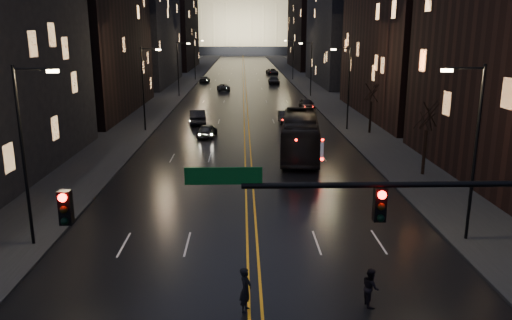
{
  "coord_description": "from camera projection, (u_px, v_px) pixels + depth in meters",
  "views": [
    {
      "loc": [
        -0.45,
        -13.54,
        10.42
      ],
      "look_at": [
        0.24,
        11.53,
        4.01
      ],
      "focal_mm": 35.0,
      "sensor_mm": 36.0,
      "label": 1
    }
  ],
  "objects": [
    {
      "name": "road",
      "position": [
        244.0,
        70.0,
        141.6
      ],
      "size": [
        20.0,
        320.0,
        0.02
      ],
      "primitive_type": "cube",
      "color": "black",
      "rests_on": "ground"
    },
    {
      "name": "sidewalk_left",
      "position": [
        194.0,
        70.0,
        141.21
      ],
      "size": [
        8.0,
        320.0,
        0.16
      ],
      "primitive_type": "cube",
      "color": "black",
      "rests_on": "ground"
    },
    {
      "name": "sidewalk_right",
      "position": [
        293.0,
        70.0,
        141.95
      ],
      "size": [
        8.0,
        320.0,
        0.16
      ],
      "primitive_type": "cube",
      "color": "black",
      "rests_on": "ground"
    },
    {
      "name": "center_line",
      "position": [
        244.0,
        70.0,
        141.59
      ],
      "size": [
        0.62,
        320.0,
        0.01
      ],
      "primitive_type": "cube",
      "color": "orange",
      "rests_on": "road"
    },
    {
      "name": "building_left_mid",
      "position": [
        82.0,
        4.0,
        63.97
      ],
      "size": [
        12.0,
        30.0,
        28.0
      ],
      "primitive_type": "cube",
      "color": "black",
      "rests_on": "ground"
    },
    {
      "name": "building_left_far",
      "position": [
        141.0,
        35.0,
        101.76
      ],
      "size": [
        12.0,
        34.0,
        20.0
      ],
      "primitive_type": "cube",
      "color": "black",
      "rests_on": "ground"
    },
    {
      "name": "building_left_dist",
      "position": [
        173.0,
        27.0,
        147.75
      ],
      "size": [
        12.0,
        40.0,
        24.0
      ],
      "primitive_type": "cube",
      "color": "black",
      "rests_on": "ground"
    },
    {
      "name": "building_right_mid",
      "position": [
        346.0,
        20.0,
        102.14
      ],
      "size": [
        12.0,
        34.0,
        26.0
      ],
      "primitive_type": "cube",
      "color": "black",
      "rests_on": "ground"
    },
    {
      "name": "building_right_dist",
      "position": [
        313.0,
        31.0,
        149.12
      ],
      "size": [
        12.0,
        40.0,
        22.0
      ],
      "primitive_type": "cube",
      "color": "black",
      "rests_on": "ground"
    },
    {
      "name": "capitol",
      "position": [
        243.0,
        19.0,
        253.56
      ],
      "size": [
        90.0,
        50.0,
        58.5
      ],
      "color": "black",
      "rests_on": "ground"
    },
    {
      "name": "traffic_signal",
      "position": [
        460.0,
        220.0,
        14.59
      ],
      "size": [
        17.29,
        0.45,
        7.0
      ],
      "color": "black",
      "rests_on": "ground"
    },
    {
      "name": "streetlamp_right_near",
      "position": [
        472.0,
        145.0,
        24.42
      ],
      "size": [
        2.13,
        0.25,
        9.0
      ],
      "color": "black",
      "rests_on": "ground"
    },
    {
      "name": "streetlamp_left_near",
      "position": [
        26.0,
        148.0,
        23.84
      ],
      "size": [
        2.13,
        0.25,
        9.0
      ],
      "color": "black",
      "rests_on": "ground"
    },
    {
      "name": "streetlamp_right_mid",
      "position": [
        347.0,
        84.0,
        53.47
      ],
      "size": [
        2.13,
        0.25,
        9.0
      ],
      "color": "black",
      "rests_on": "ground"
    },
    {
      "name": "streetlamp_left_mid",
      "position": [
        145.0,
        85.0,
        52.89
      ],
      "size": [
        2.13,
        0.25,
        9.0
      ],
      "color": "black",
      "rests_on": "ground"
    },
    {
      "name": "streetlamp_right_far",
      "position": [
        310.0,
        66.0,
        82.52
      ],
      "size": [
        2.13,
        0.25,
        9.0
      ],
      "color": "black",
      "rests_on": "ground"
    },
    {
      "name": "streetlamp_left_far",
      "position": [
        179.0,
        66.0,
        81.94
      ],
      "size": [
        2.13,
        0.25,
        9.0
      ],
      "color": "black",
      "rests_on": "ground"
    },
    {
      "name": "streetlamp_right_dist",
      "position": [
        292.0,
        57.0,
        111.57
      ],
      "size": [
        2.13,
        0.25,
        9.0
      ],
      "color": "black",
      "rests_on": "ground"
    },
    {
      "name": "streetlamp_left_dist",
      "position": [
        196.0,
        57.0,
        111.0
      ],
      "size": [
        2.13,
        0.25,
        9.0
      ],
      "color": "black",
      "rests_on": "ground"
    },
    {
      "name": "tree_right_mid",
      "position": [
        427.0,
        116.0,
        36.23
      ],
      "size": [
        2.4,
        2.4,
        6.65
      ],
      "color": "black",
      "rests_on": "ground"
    },
    {
      "name": "tree_right_far",
      "position": [
        372.0,
        91.0,
        51.73
      ],
      "size": [
        2.4,
        2.4,
        6.65
      ],
      "color": "black",
      "rests_on": "ground"
    },
    {
      "name": "bus",
      "position": [
        300.0,
        135.0,
        43.49
      ],
      "size": [
        4.38,
        13.02,
        3.56
      ],
      "primitive_type": "imported",
      "rotation": [
        0.0,
        0.0,
        -0.11
      ],
      "color": "black",
      "rests_on": "ground"
    },
    {
      "name": "oncoming_car_a",
      "position": [
        207.0,
        131.0,
        51.05
      ],
      "size": [
        2.13,
        4.23,
        1.38
      ],
      "primitive_type": "imported",
      "rotation": [
        0.0,
        0.0,
        3.01
      ],
      "color": "black",
      "rests_on": "ground"
    },
    {
      "name": "oncoming_car_b",
      "position": [
        197.0,
        117.0,
        58.64
      ],
      "size": [
        2.4,
        5.3,
        1.69
      ],
      "primitive_type": "imported",
      "rotation": [
        0.0,
        0.0,
        3.27
      ],
      "color": "black",
      "rests_on": "ground"
    },
    {
      "name": "oncoming_car_c",
      "position": [
        223.0,
        87.0,
        92.15
      ],
      "size": [
        2.7,
        4.84,
        1.28
      ],
      "primitive_type": "imported",
      "rotation": [
        0.0,
        0.0,
        3.27
      ],
      "color": "black",
      "rests_on": "ground"
    },
    {
      "name": "oncoming_car_d",
      "position": [
        205.0,
        80.0,
        106.73
      ],
      "size": [
        2.14,
        4.85,
        1.39
      ],
      "primitive_type": "imported",
      "rotation": [
        0.0,
        0.0,
        3.1
      ],
      "color": "black",
      "rests_on": "ground"
    },
    {
      "name": "receding_car_a",
      "position": [
        286.0,
        117.0,
        59.02
      ],
      "size": [
        1.6,
        4.43,
        1.45
      ],
      "primitive_type": "imported",
      "rotation": [
        0.0,
        0.0,
        0.01
      ],
      "color": "black",
      "rests_on": "ground"
    },
    {
      "name": "receding_car_b",
      "position": [
        307.0,
        104.0,
        69.11
      ],
      "size": [
        1.99,
        4.71,
        1.59
      ],
      "primitive_type": "imported",
      "rotation": [
        0.0,
        0.0,
        0.03
      ],
      "color": "black",
      "rests_on": "ground"
    },
    {
      "name": "receding_car_c",
      "position": [
        274.0,
        80.0,
        103.6
      ],
      "size": [
        2.26,
        5.5,
        1.59
      ],
      "primitive_type": "imported",
      "rotation": [
        0.0,
        0.0,
        -0.01
      ],
      "color": "black",
      "rests_on": "ground"
    },
    {
      "name": "receding_car_d",
      "position": [
        272.0,
        72.0,
        127.2
      ],
      "size": [
        3.12,
        5.78,
        1.54
      ],
      "primitive_type": "imported",
      "rotation": [
        0.0,
        0.0,
        0.1
      ],
      "color": "black",
      "rests_on": "ground"
    },
    {
      "name": "pedestrian_a",
      "position": [
        246.0,
        290.0,
        19.02
      ],
      "size": [
        0.6,
        0.75,
        1.8
      ],
      "primitive_type": "imported",
      "rotation": [
        0.0,
        0.0,
        1.28
      ],
      "color": "black",
      "rests_on": "ground"
    },
    {
      "name": "pedestrian_b",
      "position": [
        371.0,
        287.0,
        19.46
      ],
      "size": [
        0.48,
        0.8,
        1.57
      ],
      "primitive_type": "imported",
      "rotation": [
        0.0,
        0.0,
        1.66
      ],
      "color": "black",
      "rests_on": "ground"
    }
  ]
}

